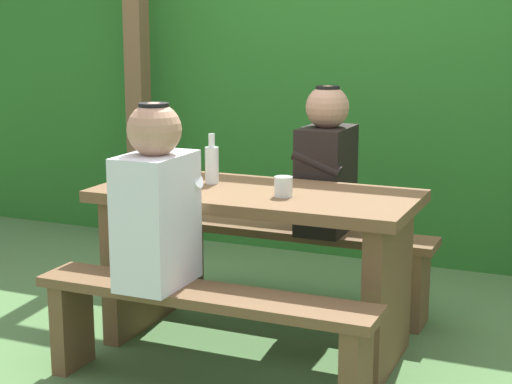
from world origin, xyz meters
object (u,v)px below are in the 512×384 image
object	(u,v)px
picnic_table	(256,241)
bench_far	(297,251)
person_black_coat	(326,165)
drinking_glass	(283,187)
bench_near	(203,319)
person_white_shirt	(157,202)
bottle_left	(212,163)

from	to	relation	value
picnic_table	bench_far	size ratio (longest dim) A/B	1.00
person_black_coat	drinking_glass	distance (m)	0.59
bench_near	person_white_shirt	distance (m)	0.49
person_white_shirt	person_black_coat	bearing A→B (deg)	71.68
bench_near	picnic_table	bearing A→B (deg)	90.00
picnic_table	bench_near	xyz separation A→B (m)	(0.00, -0.52, -0.19)
bottle_left	picnic_table	bearing A→B (deg)	-15.08
bench_far	bottle_left	distance (m)	0.72
bench_near	bottle_left	xyz separation A→B (m)	(-0.25, 0.59, 0.51)
bench_near	person_white_shirt	size ratio (longest dim) A/B	1.95
picnic_table	bench_near	bearing A→B (deg)	-90.00
picnic_table	bench_far	bearing A→B (deg)	90.00
drinking_glass	bottle_left	xyz separation A→B (m)	(-0.40, 0.14, 0.05)
picnic_table	bottle_left	xyz separation A→B (m)	(-0.25, 0.07, 0.32)
person_black_coat	bench_near	bearing A→B (deg)	-98.07
person_black_coat	person_white_shirt	bearing A→B (deg)	-108.32
picnic_table	bench_near	size ratio (longest dim) A/B	1.00
bench_far	picnic_table	bearing A→B (deg)	-90.00
bench_far	person_white_shirt	bearing A→B (deg)	-100.66
bench_near	person_white_shirt	bearing A→B (deg)	179.03
bottle_left	person_white_shirt	bearing A→B (deg)	-85.09
bench_near	bench_far	size ratio (longest dim) A/B	1.00
person_white_shirt	bench_far	bearing A→B (deg)	79.34
picnic_table	person_white_shirt	size ratio (longest dim) A/B	1.95
picnic_table	drinking_glass	bearing A→B (deg)	-24.89
person_white_shirt	picnic_table	bearing A→B (deg)	69.31
bottle_left	bench_far	bearing A→B (deg)	61.62
picnic_table	person_black_coat	distance (m)	0.60
bench_near	drinking_glass	distance (m)	0.66
picnic_table	person_black_coat	world-z (taller)	person_black_coat
drinking_glass	picnic_table	bearing A→B (deg)	155.11
drinking_glass	bottle_left	world-z (taller)	bottle_left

